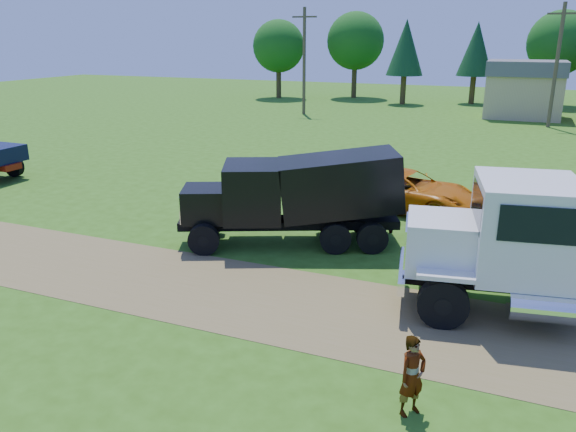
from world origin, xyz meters
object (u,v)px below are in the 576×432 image
at_px(white_semi_tractor, 526,248).
at_px(spectator_a, 412,376).
at_px(orange_pickup, 406,190).
at_px(black_dump_truck, 299,193).

distance_m(white_semi_tractor, spectator_a, 5.40).
bearing_deg(orange_pickup, white_semi_tractor, -140.54).
bearing_deg(spectator_a, white_semi_tractor, 17.47).
relative_size(white_semi_tractor, orange_pickup, 1.52).
distance_m(orange_pickup, spectator_a, 13.05).
height_order(black_dump_truck, orange_pickup, black_dump_truck).
bearing_deg(black_dump_truck, white_semi_tractor, -43.93).
bearing_deg(white_semi_tractor, black_dump_truck, 150.21).
xyz_separation_m(white_semi_tractor, spectator_a, (-1.78, -5.00, -0.95)).
height_order(orange_pickup, spectator_a, orange_pickup).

